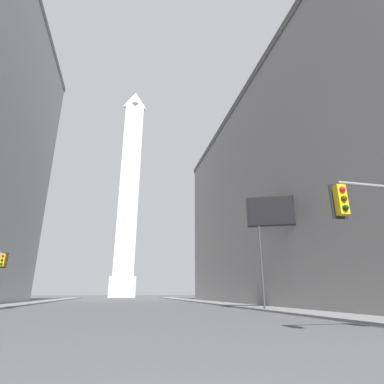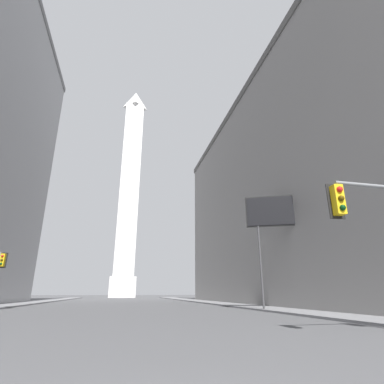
% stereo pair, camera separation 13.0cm
% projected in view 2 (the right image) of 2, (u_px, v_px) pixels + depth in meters
% --- Properties ---
extents(sidewalk_right, '(5.00, 112.65, 0.15)m').
position_uv_depth(sidewalk_right, '(235.00, 304.00, 36.28)').
color(sidewalk_right, slate).
rests_on(sidewalk_right, ground_plane).
extents(building_right, '(29.49, 55.19, 28.29)m').
position_uv_depth(building_right, '(341.00, 197.00, 41.89)').
color(building_right, gray).
rests_on(building_right, ground_plane).
extents(obelisk, '(7.71, 7.71, 72.51)m').
position_uv_depth(obelisk, '(129.00, 188.00, 100.11)').
color(obelisk, silver).
rests_on(obelisk, ground_plane).
extents(billboard_sign, '(5.75, 2.74, 9.90)m').
position_uv_depth(billboard_sign, '(281.00, 214.00, 26.97)').
color(billboard_sign, '#3F3F42').
rests_on(billboard_sign, ground_plane).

